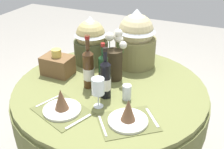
# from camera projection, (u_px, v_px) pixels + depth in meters

# --- Properties ---
(dining_table) EXTENTS (1.42, 1.42, 0.74)m
(dining_table) POSITION_uv_depth(u_px,v_px,m) (110.00, 103.00, 2.09)
(dining_table) COLOR olive
(dining_table) RESTS_ON ground
(place_setting_left) EXTENTS (0.41, 0.36, 0.16)m
(place_setting_left) POSITION_uv_depth(u_px,v_px,m) (62.00, 105.00, 1.73)
(place_setting_left) COLOR brown
(place_setting_left) RESTS_ON dining_table
(place_setting_right) EXTENTS (0.43, 0.42, 0.16)m
(place_setting_right) POSITION_uv_depth(u_px,v_px,m) (128.00, 116.00, 1.63)
(place_setting_right) COLOR brown
(place_setting_right) RESTS_ON dining_table
(flower_vase) EXTENTS (0.20, 0.15, 0.38)m
(flower_vase) POSITION_uv_depth(u_px,v_px,m) (114.00, 58.00, 2.05)
(flower_vase) COLOR #332819
(flower_vase) RESTS_ON dining_table
(wine_bottle_left) EXTENTS (0.07, 0.07, 0.36)m
(wine_bottle_left) POSITION_uv_depth(u_px,v_px,m) (106.00, 79.00, 1.83)
(wine_bottle_left) COLOR black
(wine_bottle_left) RESTS_ON dining_table
(wine_bottle_centre) EXTENTS (0.07, 0.07, 0.35)m
(wine_bottle_centre) POSITION_uv_depth(u_px,v_px,m) (103.00, 72.00, 1.92)
(wine_bottle_centre) COLOR #143819
(wine_bottle_centre) RESTS_ON dining_table
(wine_bottle_right) EXTENTS (0.08, 0.08, 0.39)m
(wine_bottle_right) POSITION_uv_depth(u_px,v_px,m) (89.00, 69.00, 1.94)
(wine_bottle_right) COLOR #422814
(wine_bottle_right) RESTS_ON dining_table
(wine_glass_right) EXTENTS (0.08, 0.08, 0.21)m
(wine_glass_right) POSITION_uv_depth(u_px,v_px,m) (98.00, 87.00, 1.73)
(wine_glass_right) COLOR silver
(wine_glass_right) RESTS_ON dining_table
(tumbler_near_left) EXTENTS (0.06, 0.06, 0.11)m
(tumbler_near_left) POSITION_uv_depth(u_px,v_px,m) (127.00, 92.00, 1.85)
(tumbler_near_left) COLOR silver
(tumbler_near_left) RESTS_ON dining_table
(gift_tub_back_left) EXTENTS (0.28, 0.28, 0.40)m
(gift_tub_back_left) POSITION_uv_depth(u_px,v_px,m) (91.00, 39.00, 2.28)
(gift_tub_back_left) COLOR #474C2D
(gift_tub_back_left) RESTS_ON dining_table
(gift_tub_back_centre) EXTENTS (0.33, 0.33, 0.47)m
(gift_tub_back_centre) POSITION_uv_depth(u_px,v_px,m) (136.00, 36.00, 2.22)
(gift_tub_back_centre) COLOR olive
(gift_tub_back_centre) RESTS_ON dining_table
(woven_basket_side_left) EXTENTS (0.23, 0.16, 0.21)m
(woven_basket_side_left) POSITION_uv_depth(u_px,v_px,m) (58.00, 65.00, 2.15)
(woven_basket_side_left) COLOR brown
(woven_basket_side_left) RESTS_ON dining_table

